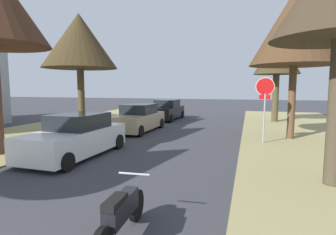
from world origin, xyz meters
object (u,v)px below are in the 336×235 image
object	(u,v)px
parked_sedan_tan	(138,119)
parked_sedan_white	(76,137)
street_tree_right_mid_b	(295,27)
street_tree_right_far	(277,55)
parked_sedan_black	(167,110)
stop_sign_far	(265,96)
parked_motorcycle	(121,213)
street_tree_left_mid_b	(79,42)

from	to	relation	value
parked_sedan_tan	parked_sedan_white	bearing A→B (deg)	-88.83
street_tree_right_mid_b	street_tree_right_far	world-z (taller)	street_tree_right_mid_b
street_tree_right_mid_b	parked_sedan_white	distance (m)	11.01
street_tree_right_mid_b	parked_sedan_black	world-z (taller)	street_tree_right_mid_b
street_tree_right_mid_b	parked_sedan_white	world-z (taller)	street_tree_right_mid_b
street_tree_right_mid_b	parked_sedan_white	size ratio (longest dim) A/B	1.62
stop_sign_far	parked_motorcycle	xyz separation A→B (m)	(-2.63, -8.99, -1.69)
street_tree_left_mid_b	parked_sedan_white	bearing A→B (deg)	-57.75
parked_sedan_black	street_tree_left_mid_b	bearing A→B (deg)	-114.34
parked_sedan_white	parked_motorcycle	bearing A→B (deg)	-48.51
street_tree_right_mid_b	street_tree_right_far	bearing A→B (deg)	91.16
parked_sedan_tan	parked_motorcycle	xyz separation A→B (m)	(4.25, -10.80, -0.24)
street_tree_right_mid_b	parked_motorcycle	world-z (taller)	street_tree_right_mid_b
street_tree_right_far	parked_motorcycle	xyz separation A→B (m)	(-3.81, -17.52, -4.40)
parked_sedan_white	stop_sign_far	bearing A→B (deg)	32.65
street_tree_right_mid_b	parked_sedan_tan	bearing A→B (deg)	177.95
parked_sedan_white	parked_motorcycle	world-z (taller)	parked_sedan_white
parked_sedan_white	parked_sedan_tan	size ratio (longest dim) A/B	1.00
street_tree_left_mid_b	parked_motorcycle	world-z (taller)	street_tree_left_mid_b
stop_sign_far	street_tree_right_far	bearing A→B (deg)	82.11
stop_sign_far	parked_motorcycle	size ratio (longest dim) A/B	1.44
street_tree_right_far	parked_sedan_tan	distance (m)	11.29
street_tree_right_mid_b	parked_sedan_tan	distance (m)	9.44
street_tree_left_mid_b	parked_motorcycle	size ratio (longest dim) A/B	3.26
street_tree_right_mid_b	street_tree_right_far	size ratio (longest dim) A/B	1.13
stop_sign_far	parked_sedan_tan	size ratio (longest dim) A/B	0.66
parked_sedan_white	parked_motorcycle	xyz separation A→B (m)	(4.13, -4.67, -0.24)
street_tree_right_mid_b	parked_sedan_tan	world-z (taller)	street_tree_right_mid_b
parked_sedan_black	parked_sedan_white	bearing A→B (deg)	-89.05
stop_sign_far	street_tree_right_mid_b	distance (m)	3.79
street_tree_right_far	street_tree_left_mid_b	bearing A→B (deg)	-145.99
street_tree_left_mid_b	parked_motorcycle	bearing A→B (deg)	-53.13
street_tree_right_far	street_tree_left_mid_b	xyz separation A→B (m)	(-11.26, -7.60, 0.28)
parked_sedan_black	parked_motorcycle	distance (m)	17.37
street_tree_right_far	parked_sedan_black	world-z (taller)	street_tree_right_far
stop_sign_far	street_tree_right_mid_b	size ratio (longest dim) A/B	0.41
street_tree_right_mid_b	parked_sedan_tan	size ratio (longest dim) A/B	1.62
parked_sedan_white	street_tree_left_mid_b	bearing A→B (deg)	122.25
street_tree_right_far	stop_sign_far	bearing A→B (deg)	-97.89
street_tree_right_mid_b	street_tree_left_mid_b	xyz separation A→B (m)	(-11.40, -0.58, -0.23)
stop_sign_far	parked_sedan_black	size ratio (longest dim) A/B	0.66
street_tree_right_mid_b	parked_sedan_black	distance (m)	11.41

